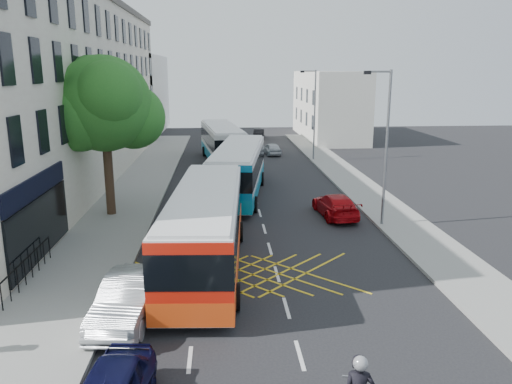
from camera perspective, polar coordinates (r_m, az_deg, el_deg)
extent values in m
plane|color=black|center=(15.39, 5.03, -18.10)|extent=(120.00, 120.00, 0.00)
cube|color=gray|center=(29.71, -16.16, -2.51)|extent=(5.00, 70.00, 0.15)
cube|color=gray|center=(30.61, 14.58, -1.93)|extent=(3.00, 70.00, 0.15)
cube|color=beige|center=(39.25, -21.94, 10.42)|extent=(8.00, 45.00, 13.00)
cube|color=black|center=(22.78, -23.85, 0.62)|extent=(0.12, 7.00, 0.90)
cube|color=black|center=(23.22, -23.42, -3.71)|extent=(0.12, 7.00, 2.60)
cube|color=silver|center=(68.99, -14.16, 10.74)|extent=(8.00, 20.00, 10.00)
cube|color=silver|center=(62.45, 8.27, 9.82)|extent=(6.00, 18.00, 8.00)
cylinder|color=#382619|center=(29.17, -16.46, 1.78)|extent=(0.50, 0.50, 4.40)
sphere|color=#19591C|center=(28.65, -17.00, 9.63)|extent=(5.20, 5.20, 5.20)
sphere|color=#19591C|center=(29.22, -13.85, 8.32)|extent=(3.60, 3.60, 3.60)
sphere|color=#19591C|center=(28.41, -19.56, 8.20)|extent=(3.80, 3.80, 3.80)
sphere|color=#19591C|center=(27.23, -16.44, 10.75)|extent=(3.40, 3.40, 3.40)
sphere|color=#19591C|center=(29.86, -18.20, 11.62)|extent=(3.20, 3.20, 3.20)
cylinder|color=slate|center=(26.61, 14.67, 4.74)|extent=(0.14, 0.14, 8.00)
cylinder|color=slate|center=(26.12, 13.92, 13.22)|extent=(1.20, 0.10, 0.10)
cube|color=black|center=(25.95, 12.62, 13.18)|extent=(0.35, 0.15, 0.18)
cylinder|color=slate|center=(45.87, 6.71, 8.69)|extent=(0.14, 0.14, 8.00)
cylinder|color=slate|center=(45.59, 6.08, 13.58)|extent=(1.20, 0.10, 0.10)
cube|color=black|center=(45.49, 5.32, 13.54)|extent=(0.35, 0.15, 0.18)
cube|color=silver|center=(20.89, -5.74, -3.93)|extent=(3.35, 11.89, 2.83)
cube|color=silver|center=(20.50, -5.83, -0.02)|extent=(3.13, 11.64, 0.13)
cube|color=black|center=(20.78, -5.76, -2.88)|extent=(3.42, 11.95, 1.18)
cube|color=#E34413|center=(21.21, -5.67, -6.48)|extent=(3.41, 11.94, 0.80)
cube|color=red|center=(15.44, -7.61, -10.42)|extent=(2.71, 0.26, 2.67)
cube|color=#FF0C0C|center=(15.92, -11.51, -12.80)|extent=(0.25, 0.07, 0.25)
cube|color=#FF0C0C|center=(15.66, -3.48, -12.98)|extent=(0.25, 0.07, 0.25)
cylinder|color=black|center=(24.47, -8.15, -4.57)|extent=(0.35, 0.98, 0.96)
cylinder|color=black|center=(24.27, -1.87, -4.58)|extent=(0.35, 0.98, 0.96)
cylinder|color=black|center=(17.90, -11.09, -11.75)|extent=(0.35, 0.98, 0.96)
cylinder|color=black|center=(17.62, -2.32, -11.91)|extent=(0.35, 0.98, 0.96)
cube|color=silver|center=(32.80, -2.02, 2.62)|extent=(4.27, 12.02, 2.83)
cube|color=silver|center=(32.54, -2.04, 5.16)|extent=(4.03, 11.76, 0.13)
cube|color=black|center=(32.72, -2.02, 3.31)|extent=(4.34, 12.09, 1.18)
cube|color=#0C7894|center=(33.00, -2.00, 0.94)|extent=(4.33, 12.08, 0.80)
cube|color=#0C6A96|center=(27.11, -3.27, 0.30)|extent=(2.70, 0.47, 2.67)
cube|color=#FF0C0C|center=(27.43, -5.51, -1.19)|extent=(0.26, 0.09, 0.25)
cube|color=#FF0C0C|center=(27.17, -0.98, -1.28)|extent=(0.26, 0.09, 0.25)
cylinder|color=black|center=(36.33, -3.58, 1.59)|extent=(0.43, 0.99, 0.96)
cylinder|color=black|center=(36.09, 0.63, 1.53)|extent=(0.43, 0.99, 0.96)
cylinder|color=black|center=(29.44, -5.37, -1.34)|extent=(0.43, 0.99, 0.96)
cylinder|color=black|center=(29.14, -0.17, -1.44)|extent=(0.43, 0.99, 0.96)
cube|color=silver|center=(45.45, -3.90, 5.70)|extent=(4.11, 11.94, 2.82)
cube|color=silver|center=(45.27, -3.93, 7.53)|extent=(3.87, 11.68, 0.13)
cube|color=black|center=(45.40, -3.91, 6.20)|extent=(4.18, 12.01, 1.17)
cube|color=#0D7EA3|center=(45.60, -3.88, 4.47)|extent=(4.17, 12.00, 0.80)
cube|color=silver|center=(39.75, -2.80, 4.60)|extent=(2.69, 0.44, 2.66)
cube|color=#FF0C0C|center=(39.72, -4.33, 3.48)|extent=(0.26, 0.09, 0.25)
cube|color=#FF0C0C|center=(40.03, -1.26, 3.59)|extent=(0.26, 0.09, 0.25)
cylinder|color=black|center=(48.63, -5.93, 4.63)|extent=(0.42, 0.99, 0.96)
cylinder|color=black|center=(48.95, -2.82, 4.75)|extent=(0.42, 0.99, 0.96)
cylinder|color=black|center=(41.65, -4.98, 3.12)|extent=(0.42, 0.99, 0.96)
cylinder|color=black|center=(42.01, -1.37, 3.27)|extent=(0.42, 0.99, 0.96)
cylinder|color=slate|center=(12.58, 11.42, -20.01)|extent=(0.67, 0.17, 0.04)
sphere|color=#99999E|center=(11.60, 11.86, -18.63)|extent=(0.33, 0.33, 0.33)
imported|color=#AFB3B7|center=(17.40, -14.32, -11.70)|extent=(2.13, 4.77, 1.52)
imported|color=#AD070D|center=(28.70, 9.07, -1.50)|extent=(2.16, 4.61, 1.30)
imported|color=#414349|center=(58.98, -3.39, 6.48)|extent=(2.62, 5.12, 1.39)
imported|color=#B7BBBF|center=(49.39, 1.82, 4.96)|extent=(1.81, 3.58, 1.17)
imported|color=black|center=(61.43, 0.35, 6.70)|extent=(1.67, 3.72, 1.19)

